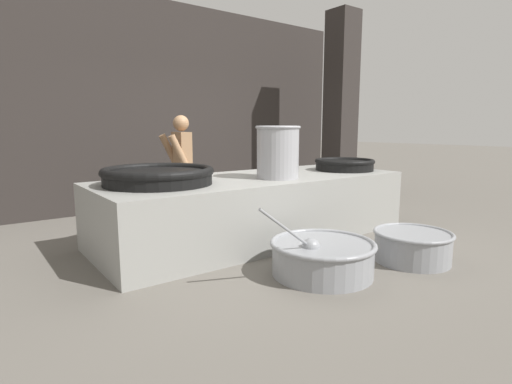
% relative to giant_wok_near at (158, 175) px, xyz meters
% --- Properties ---
extents(ground_plane, '(60.00, 60.00, 0.00)m').
position_rel_giant_wok_near_xyz_m(ground_plane, '(1.25, -0.08, -0.87)').
color(ground_plane, '#666059').
extents(back_wall, '(7.73, 0.24, 3.51)m').
position_rel_giant_wok_near_xyz_m(back_wall, '(1.25, 2.69, 0.88)').
color(back_wall, '#2D2826').
rests_on(back_wall, ground_plane).
extents(support_pillar, '(0.48, 0.48, 3.51)m').
position_rel_giant_wok_near_xyz_m(support_pillar, '(4.21, 1.19, 0.88)').
color(support_pillar, '#2D2826').
rests_on(support_pillar, ground_plane).
extents(hearth_platform, '(3.93, 1.50, 0.77)m').
position_rel_giant_wok_near_xyz_m(hearth_platform, '(1.25, -0.08, -0.49)').
color(hearth_platform, gray).
rests_on(hearth_platform, ground_plane).
extents(giant_wok_near, '(1.20, 1.20, 0.19)m').
position_rel_giant_wok_near_xyz_m(giant_wok_near, '(0.00, 0.00, 0.00)').
color(giant_wok_near, black).
rests_on(giant_wok_near, hearth_platform).
extents(giant_wok_far, '(0.85, 0.85, 0.16)m').
position_rel_giant_wok_near_xyz_m(giant_wok_far, '(2.74, -0.22, -0.01)').
color(giant_wok_far, black).
rests_on(giant_wok_far, hearth_platform).
extents(stock_pot, '(0.54, 0.54, 0.63)m').
position_rel_giant_wok_near_xyz_m(stock_pot, '(1.38, -0.35, 0.22)').
color(stock_pot, '#9E9EA3').
rests_on(stock_pot, hearth_platform).
extents(cook, '(0.40, 0.59, 1.54)m').
position_rel_giant_wok_near_xyz_m(cook, '(0.74, 0.95, -0.04)').
color(cook, '#9E7551').
rests_on(cook, ground_plane).
extents(prep_bowl_vegetables, '(1.29, 1.00, 0.74)m').
position_rel_giant_wok_near_xyz_m(prep_bowl_vegetables, '(0.96, -1.52, -0.69)').
color(prep_bowl_vegetables, gray).
rests_on(prep_bowl_vegetables, ground_plane).
extents(prep_bowl_meat, '(0.80, 0.80, 0.32)m').
position_rel_giant_wok_near_xyz_m(prep_bowl_meat, '(1.98, -1.82, -0.69)').
color(prep_bowl_meat, gray).
rests_on(prep_bowl_meat, ground_plane).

